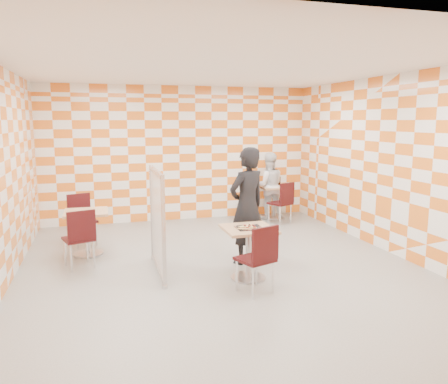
# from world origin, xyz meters

# --- Properties ---
(room_shell) EXTENTS (7.00, 7.00, 7.00)m
(room_shell) POSITION_xyz_m (0.00, 0.54, 1.50)
(room_shell) COLOR gray
(room_shell) RESTS_ON ground
(main_table) EXTENTS (0.70, 0.70, 0.75)m
(main_table) POSITION_xyz_m (0.25, -0.54, 0.51)
(main_table) COLOR tan
(main_table) RESTS_ON ground
(second_table) EXTENTS (0.70, 0.70, 0.75)m
(second_table) POSITION_xyz_m (2.13, 3.05, 0.51)
(second_table) COLOR tan
(second_table) RESTS_ON ground
(empty_table) EXTENTS (0.70, 0.70, 0.75)m
(empty_table) POSITION_xyz_m (-1.98, 1.28, 0.51)
(empty_table) COLOR tan
(empty_table) RESTS_ON ground
(chair_main_front) EXTENTS (0.54, 0.55, 0.92)m
(chair_main_front) POSITION_xyz_m (0.20, -1.13, 0.54)
(chair_main_front) COLOR #330A0C
(chair_main_front) RESTS_ON ground
(chair_second_front) EXTENTS (0.56, 0.56, 0.92)m
(chair_second_front) POSITION_xyz_m (2.07, 2.40, 0.54)
(chair_second_front) COLOR #330A0C
(chair_second_front) RESTS_ON ground
(chair_second_side) EXTENTS (0.55, 0.55, 0.92)m
(chair_second_side) POSITION_xyz_m (1.57, 2.92, 0.54)
(chair_second_side) COLOR #330A0C
(chair_second_side) RESTS_ON ground
(chair_empty_near) EXTENTS (0.53, 0.54, 0.92)m
(chair_empty_near) POSITION_xyz_m (-2.06, 0.55, 0.54)
(chair_empty_near) COLOR #330A0C
(chair_empty_near) RESTS_ON ground
(chair_empty_far) EXTENTS (0.54, 0.55, 0.92)m
(chair_empty_far) POSITION_xyz_m (-2.10, 1.97, 0.54)
(chair_empty_far) COLOR #330A0C
(chair_empty_far) RESTS_ON ground
(partition) EXTENTS (0.08, 1.38, 1.55)m
(partition) POSITION_xyz_m (-0.96, 0.06, 0.79)
(partition) COLOR white
(partition) RESTS_ON ground
(man_dark) EXTENTS (0.79, 0.66, 1.84)m
(man_dark) POSITION_xyz_m (0.47, 0.17, 0.92)
(man_dark) COLOR black
(man_dark) RESTS_ON ground
(man_white) EXTENTS (0.82, 0.68, 1.52)m
(man_white) POSITION_xyz_m (1.98, 3.05, 0.76)
(man_white) COLOR white
(man_white) RESTS_ON ground
(pizza_on_foil) EXTENTS (0.40, 0.40, 0.04)m
(pizza_on_foil) POSITION_xyz_m (0.25, -0.56, 0.77)
(pizza_on_foil) COLOR silver
(pizza_on_foil) RESTS_ON main_table
(sport_bottle) EXTENTS (0.06, 0.06, 0.20)m
(sport_bottle) POSITION_xyz_m (2.02, 3.17, 0.84)
(sport_bottle) COLOR white
(sport_bottle) RESTS_ON second_table
(soda_bottle) EXTENTS (0.07, 0.07, 0.23)m
(soda_bottle) POSITION_xyz_m (2.28, 3.15, 0.85)
(soda_bottle) COLOR black
(soda_bottle) RESTS_ON second_table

